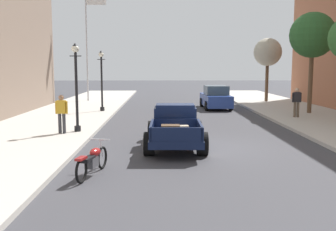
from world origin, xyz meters
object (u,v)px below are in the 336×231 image
car_background_blue (216,98)px  motorcycle_parked (92,160)px  street_lamp_near (76,81)px  street_lamp_far (102,76)px  hotrod_truck_navy (175,126)px  street_tree_third (268,53)px  street_tree_second (313,36)px  pedestrian_sidewalk_right (297,101)px  pedestrian_sidewalk_left (62,112)px  flagpole (89,33)px

car_background_blue → motorcycle_parked: bearing=-108.8°
street_lamp_near → street_lamp_far: bearing=90.7°
hotrod_truck_navy → street_tree_third: bearing=64.5°
motorcycle_parked → street_tree_second: 17.73m
pedestrian_sidewalk_right → street_tree_second: bearing=53.3°
pedestrian_sidewalk_left → street_tree_second: (13.39, 7.17, 3.76)m
motorcycle_parked → pedestrian_sidewalk_left: bearing=111.3°
pedestrian_sidewalk_right → street_lamp_near: street_lamp_near is taller
flagpole → street_tree_third: (14.57, -1.09, -1.66)m
hotrod_truck_navy → street_tree_second: (8.64, 9.14, 4.09)m
pedestrian_sidewalk_right → street_lamp_far: 11.98m
pedestrian_sidewalk_left → street_lamp_far: (0.44, 8.49, 1.30)m
motorcycle_parked → pedestrian_sidewalk_right: bearing=49.3°
street_lamp_far → street_tree_third: bearing=28.0°
pedestrian_sidewalk_right → street_lamp_far: size_ratio=0.43×
street_lamp_far → flagpole: bearing=105.3°
pedestrian_sidewalk_left → street_lamp_far: street_lamp_far is taller
car_background_blue → pedestrian_sidewalk_left: size_ratio=2.64×
pedestrian_sidewalk_right → flagpole: 18.12m
hotrod_truck_navy → street_lamp_near: size_ratio=1.29×
car_background_blue → street_tree_third: size_ratio=0.85×
street_lamp_near → street_lamp_far: same height
street_tree_third → flagpole: bearing=175.7°
pedestrian_sidewalk_right → flagpole: size_ratio=0.18×
hotrod_truck_navy → street_lamp_near: (-4.21, 2.51, 1.63)m
hotrod_truck_navy → pedestrian_sidewalk_left: 5.16m
street_lamp_near → flagpole: (-2.22, 15.68, 3.39)m
pedestrian_sidewalk_right → street_lamp_near: bearing=-158.0°
pedestrian_sidewalk_right → hotrod_truck_navy: bearing=-135.1°
hotrod_truck_navy → street_lamp_far: (-4.32, 10.46, 1.63)m
street_lamp_near → street_tree_second: size_ratio=0.63×
street_lamp_near → street_lamp_far: size_ratio=1.00×
motorcycle_parked → flagpole: (-4.01, 22.19, 5.33)m
hotrod_truck_navy → car_background_blue: 13.44m
pedestrian_sidewalk_left → flagpole: flagpole is taller
pedestrian_sidewalk_left → street_lamp_near: 1.51m
street_lamp_near → street_tree_second: (12.85, 6.63, 2.46)m
street_lamp_near → flagpole: bearing=98.1°
hotrod_truck_navy → street_tree_second: street_tree_second is taller
hotrod_truck_navy → pedestrian_sidewalk_left: pedestrian_sidewalk_left is taller
pedestrian_sidewalk_right → street_lamp_near: size_ratio=0.43×
pedestrian_sidewalk_left → street_tree_third: bearing=49.5°
pedestrian_sidewalk_left → street_lamp_far: size_ratio=0.43×
flagpole → pedestrian_sidewalk_right: bearing=-39.3°
street_tree_third → street_lamp_near: bearing=-130.3°
street_tree_third → motorcycle_parked: bearing=-116.6°
street_tree_third → car_background_blue: bearing=-139.4°
motorcycle_parked → pedestrian_sidewalk_left: size_ratio=1.26×
hotrod_truck_navy → flagpole: size_ratio=0.54×
street_lamp_far → street_tree_second: (12.95, -1.32, 2.46)m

